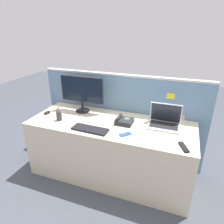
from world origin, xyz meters
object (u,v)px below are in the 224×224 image
at_px(desktop_monitor, 82,91).
at_px(keyboard_main, 90,129).
at_px(laptop, 164,121).
at_px(cell_phone_blue_case, 125,134).
at_px(desk_phone, 124,121).
at_px(tv_remote, 184,147).
at_px(pen_cup, 59,116).
at_px(computer_mouse_right_hand, 47,113).
at_px(cell_phone_silver_slab, 145,141).

xyz_separation_m(desktop_monitor, keyboard_main, (0.33, -0.45, -0.27)).
bearing_deg(laptop, cell_phone_blue_case, -135.01).
distance_m(laptop, desk_phone, 0.47).
relative_size(desktop_monitor, keyboard_main, 1.44).
height_order(keyboard_main, tv_remote, keyboard_main).
bearing_deg(laptop, pen_cup, -166.28).
height_order(laptop, pen_cup, laptop).
height_order(pen_cup, cell_phone_blue_case, pen_cup).
bearing_deg(computer_mouse_right_hand, cell_phone_blue_case, 1.19).
relative_size(desktop_monitor, laptop, 1.66).
distance_m(keyboard_main, cell_phone_blue_case, 0.40).
bearing_deg(laptop, desk_phone, -166.70).
bearing_deg(tv_remote, cell_phone_silver_slab, 157.84).
bearing_deg(computer_mouse_right_hand, laptop, 17.04).
bearing_deg(desk_phone, computer_mouse_right_hand, -175.56).
height_order(computer_mouse_right_hand, cell_phone_blue_case, computer_mouse_right_hand).
bearing_deg(cell_phone_silver_slab, tv_remote, -3.22).
bearing_deg(pen_cup, laptop, 13.72).
height_order(keyboard_main, computer_mouse_right_hand, computer_mouse_right_hand).
relative_size(desk_phone, keyboard_main, 0.48).
distance_m(desktop_monitor, laptop, 1.11).
xyz_separation_m(desktop_monitor, pen_cup, (-0.14, -0.35, -0.23)).
bearing_deg(desk_phone, cell_phone_silver_slab, -44.31).
relative_size(pen_cup, cell_phone_silver_slab, 1.24).
xyz_separation_m(cell_phone_blue_case, cell_phone_silver_slab, (0.22, -0.06, 0.00)).
relative_size(laptop, pen_cup, 1.98).
bearing_deg(cell_phone_blue_case, computer_mouse_right_hand, -146.59).
distance_m(laptop, tv_remote, 0.47).
height_order(keyboard_main, pen_cup, pen_cup).
height_order(desktop_monitor, pen_cup, desktop_monitor).
relative_size(desktop_monitor, cell_phone_silver_slab, 4.08).
relative_size(desk_phone, cell_phone_blue_case, 1.48).
xyz_separation_m(desk_phone, pen_cup, (-0.77, -0.19, 0.02)).
distance_m(desk_phone, tv_remote, 0.75).
xyz_separation_m(desk_phone, cell_phone_blue_case, (0.10, -0.25, -0.03)).
bearing_deg(cell_phone_blue_case, keyboard_main, -132.60).
xyz_separation_m(keyboard_main, pen_cup, (-0.46, 0.10, 0.04)).
bearing_deg(tv_remote, desk_phone, 132.80).
distance_m(laptop, keyboard_main, 0.86).
distance_m(desk_phone, keyboard_main, 0.42).
xyz_separation_m(laptop, tv_remote, (0.23, -0.41, -0.05)).
relative_size(computer_mouse_right_hand, tv_remote, 0.59).
relative_size(keyboard_main, tv_remote, 2.42).
height_order(desk_phone, cell_phone_blue_case, desk_phone).
relative_size(cell_phone_blue_case, cell_phone_silver_slab, 0.92).
distance_m(desktop_monitor, cell_phone_blue_case, 0.88).
bearing_deg(desktop_monitor, laptop, -2.90).
height_order(keyboard_main, cell_phone_silver_slab, keyboard_main).
bearing_deg(cell_phone_silver_slab, laptop, 66.88).
bearing_deg(pen_cup, tv_remote, -4.28).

